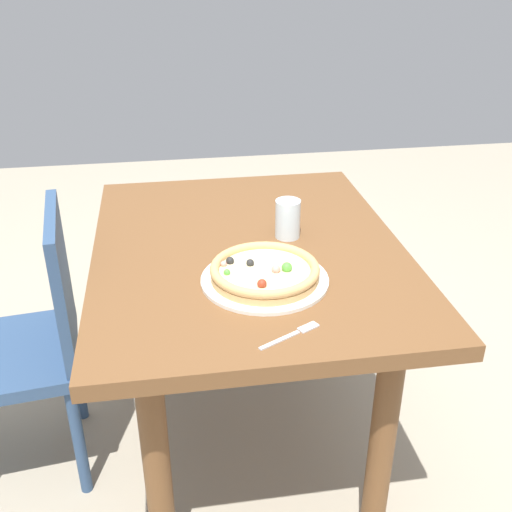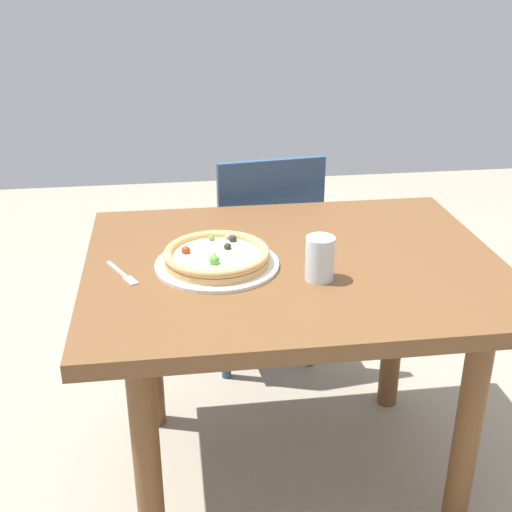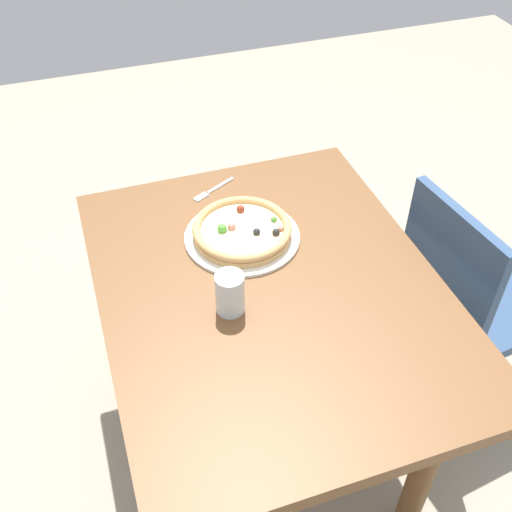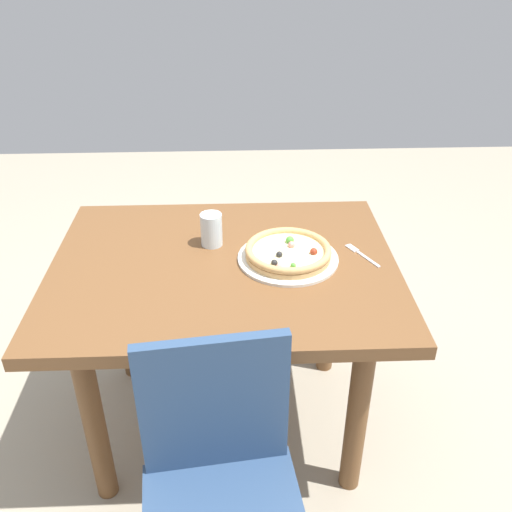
% 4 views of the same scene
% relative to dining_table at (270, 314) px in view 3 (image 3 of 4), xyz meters
% --- Properties ---
extents(ground_plane, '(6.00, 6.00, 0.00)m').
position_rel_dining_table_xyz_m(ground_plane, '(0.00, 0.00, -0.63)').
color(ground_plane, '#9E937F').
extents(dining_table, '(1.13, 0.89, 0.74)m').
position_rel_dining_table_xyz_m(dining_table, '(0.00, 0.00, 0.00)').
color(dining_table, brown).
rests_on(dining_table, ground).
extents(chair_near, '(0.44, 0.44, 0.86)m').
position_rel_dining_table_xyz_m(chair_near, '(-0.01, -0.66, -0.16)').
color(chair_near, navy).
rests_on(chair_near, ground).
extents(plate, '(0.33, 0.33, 0.01)m').
position_rel_dining_table_xyz_m(plate, '(0.21, 0.01, 0.11)').
color(plate, silver).
rests_on(plate, dining_table).
extents(pizza, '(0.28, 0.28, 0.05)m').
position_rel_dining_table_xyz_m(pizza, '(0.21, 0.01, 0.14)').
color(pizza, tan).
rests_on(pizza, plate).
extents(fork, '(0.09, 0.15, 0.00)m').
position_rel_dining_table_xyz_m(fork, '(0.46, 0.04, 0.11)').
color(fork, silver).
rests_on(fork, dining_table).
extents(drinking_glass, '(0.07, 0.07, 0.12)m').
position_rel_dining_table_xyz_m(drinking_glass, '(-0.04, 0.12, 0.17)').
color(drinking_glass, silver).
rests_on(drinking_glass, dining_table).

